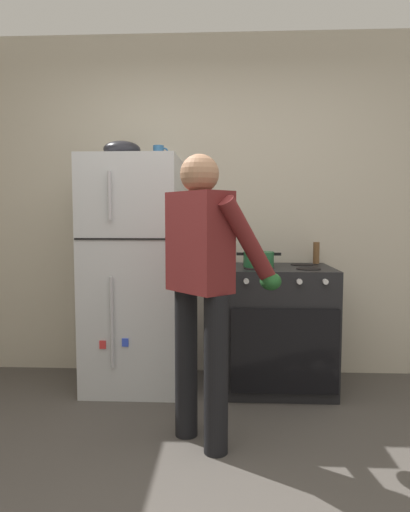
% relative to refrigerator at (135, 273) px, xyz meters
% --- Properties ---
extents(kitchen_wall_back, '(6.00, 0.10, 2.70)m').
position_rel_refrigerator_xyz_m(kitchen_wall_back, '(0.54, 0.38, 0.50)').
color(kitchen_wall_back, beige).
rests_on(kitchen_wall_back, ground).
extents(refrigerator, '(0.68, 0.72, 1.70)m').
position_rel_refrigerator_xyz_m(refrigerator, '(0.00, 0.00, 0.00)').
color(refrigerator, silver).
rests_on(refrigerator, ground).
extents(stove_range, '(0.76, 0.67, 0.91)m').
position_rel_refrigerator_xyz_m(stove_range, '(1.08, -0.01, -0.40)').
color(stove_range, black).
rests_on(stove_range, ground).
extents(person_cook, '(0.64, 0.67, 1.60)m').
position_rel_refrigerator_xyz_m(person_cook, '(0.57, -0.87, 0.10)').
color(person_cook, black).
rests_on(person_cook, ground).
extents(red_pot, '(0.32, 0.22, 0.11)m').
position_rel_refrigerator_xyz_m(red_pot, '(0.92, -0.05, 0.11)').
color(red_pot, '#236638').
rests_on(red_pot, stove_range).
extents(coffee_mug, '(0.11, 0.08, 0.10)m').
position_rel_refrigerator_xyz_m(coffee_mug, '(0.18, 0.05, 0.90)').
color(coffee_mug, '#2D6093').
rests_on(coffee_mug, refrigerator).
extents(pepper_mill, '(0.05, 0.05, 0.17)m').
position_rel_refrigerator_xyz_m(pepper_mill, '(1.38, 0.20, 0.14)').
color(pepper_mill, brown).
rests_on(pepper_mill, stove_range).
extents(mixing_bowl, '(0.27, 0.27, 0.12)m').
position_rel_refrigerator_xyz_m(mixing_bowl, '(-0.08, 0.00, 0.91)').
color(mixing_bowl, black).
rests_on(mixing_bowl, refrigerator).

